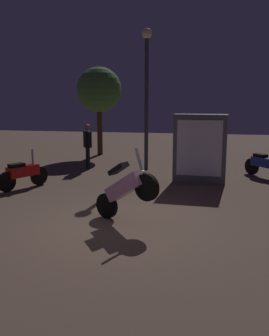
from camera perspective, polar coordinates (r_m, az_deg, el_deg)
ground_plane at (r=8.04m, az=-2.61°, el=-8.56°), size 40.00×40.00×0.00m
motorcycle_pink_foreground at (r=7.99m, az=-1.34°, el=-3.11°), size 1.50×0.89×1.63m
motorcycle_blue_parked_left at (r=13.26m, az=18.75°, el=0.53°), size 1.13×1.34×1.11m
motorcycle_red_parked_right at (r=11.53m, az=-16.24°, el=-0.79°), size 0.90×1.49×1.11m
person_rider_beside at (r=14.05m, az=-6.99°, el=3.79°), size 0.40×0.62×1.65m
streetlamp_near at (r=13.75m, az=1.81°, el=12.72°), size 0.36×0.36×4.93m
tree_left_bg at (r=17.44m, az=-5.28°, el=11.44°), size 1.98×1.98×3.91m
kiosk_billboard at (r=11.93m, az=9.68°, el=2.85°), size 1.63×0.63×2.10m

